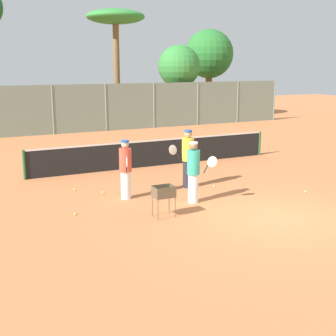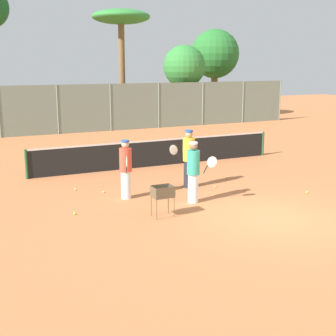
% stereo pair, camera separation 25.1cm
% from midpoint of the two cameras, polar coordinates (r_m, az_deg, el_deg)
% --- Properties ---
extents(ground_plane, '(80.00, 80.00, 0.00)m').
position_cam_midpoint_polar(ground_plane, '(12.82, 12.35, -6.01)').
color(ground_plane, '#C67242').
extents(tennis_net, '(10.43, 0.10, 1.07)m').
position_cam_midpoint_polar(tennis_net, '(18.81, -1.85, 1.94)').
color(tennis_net, '#26592D').
rests_on(tennis_net, ground_plane).
extents(back_fence, '(29.26, 0.08, 2.87)m').
position_cam_midpoint_polar(back_fence, '(28.54, -10.92, 7.11)').
color(back_fence, gray).
rests_on(back_fence, ground_plane).
extents(tree_1, '(2.88, 2.88, 5.32)m').
position_cam_midpoint_polar(tree_1, '(32.64, 1.13, 12.26)').
color(tree_1, brown).
rests_on(tree_1, ground_plane).
extents(tree_2, '(3.99, 3.99, 7.69)m').
position_cam_midpoint_polar(tree_2, '(33.54, -6.64, 17.41)').
color(tree_2, brown).
rests_on(tree_2, ground_plane).
extents(tree_4, '(3.67, 3.67, 6.63)m').
position_cam_midpoint_polar(tree_4, '(36.70, 4.85, 13.61)').
color(tree_4, brown).
rests_on(tree_4, ground_plane).
extents(player_white_outfit, '(0.97, 0.40, 1.92)m').
position_cam_midpoint_polar(player_white_outfit, '(15.40, 1.95, 1.23)').
color(player_white_outfit, '#26262D').
rests_on(player_white_outfit, ground_plane).
extents(player_red_cap, '(0.42, 0.90, 1.80)m').
position_cam_midpoint_polar(player_red_cap, '(14.16, -5.71, -0.09)').
color(player_red_cap, white).
rests_on(player_red_cap, ground_plane).
extents(player_yellow_shirt, '(0.75, 0.70, 1.82)m').
position_cam_midpoint_polar(player_yellow_shirt, '(13.72, 2.62, -0.41)').
color(player_yellow_shirt, white).
rests_on(player_yellow_shirt, ground_plane).
extents(ball_cart, '(0.56, 0.41, 0.85)m').
position_cam_midpoint_polar(ball_cart, '(12.46, -1.08, -3.23)').
color(ball_cart, brown).
rests_on(ball_cart, ground_plane).
extents(tennis_ball_0, '(0.07, 0.07, 0.07)m').
position_cam_midpoint_polar(tennis_ball_0, '(13.04, -11.81, -5.51)').
color(tennis_ball_0, '#D1E54C').
rests_on(tennis_ball_0, ground_plane).
extents(tennis_ball_1, '(0.07, 0.07, 0.07)m').
position_cam_midpoint_polar(tennis_ball_1, '(15.51, -11.80, -2.60)').
color(tennis_ball_1, '#D1E54C').
rests_on(tennis_ball_1, ground_plane).
extents(tennis_ball_2, '(0.07, 0.07, 0.07)m').
position_cam_midpoint_polar(tennis_ball_2, '(15.59, 15.99, -2.76)').
color(tennis_ball_2, '#D1E54C').
rests_on(tennis_ball_2, ground_plane).
extents(tennis_ball_3, '(0.07, 0.07, 0.07)m').
position_cam_midpoint_polar(tennis_ball_3, '(16.90, 6.58, -1.17)').
color(tennis_ball_3, '#D1E54C').
rests_on(tennis_ball_3, ground_plane).
extents(tennis_ball_4, '(0.07, 0.07, 0.07)m').
position_cam_midpoint_polar(tennis_ball_4, '(15.03, -8.43, -2.96)').
color(tennis_ball_4, '#D1E54C').
rests_on(tennis_ball_4, ground_plane).
extents(tennis_ball_5, '(0.07, 0.07, 0.07)m').
position_cam_midpoint_polar(tennis_ball_5, '(15.66, 5.17, -2.24)').
color(tennis_ball_5, '#D1E54C').
rests_on(tennis_ball_5, ground_plane).
extents(parked_car, '(4.20, 1.70, 1.60)m').
position_cam_midpoint_polar(parked_car, '(31.57, -12.42, 6.14)').
color(parked_car, '#3F4C8C').
rests_on(parked_car, ground_plane).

